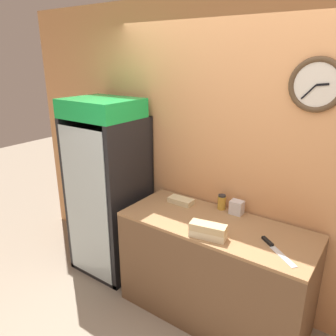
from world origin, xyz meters
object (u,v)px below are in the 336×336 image
(chefs_knife, at_px, (273,247))
(sandwich_stack_middle, at_px, (208,227))
(napkin_dispenser, at_px, (237,207))
(sandwich_stack_bottom, at_px, (208,234))
(beverage_cooler, at_px, (111,180))
(condiment_jar, at_px, (222,202))
(sandwich_flat_left, at_px, (181,201))

(chefs_knife, bearing_deg, sandwich_stack_middle, -162.06)
(sandwich_stack_middle, distance_m, napkin_dispenser, 0.49)
(sandwich_stack_middle, height_order, napkin_dispenser, napkin_dispenser)
(chefs_knife, bearing_deg, sandwich_stack_bottom, -162.06)
(napkin_dispenser, bearing_deg, sandwich_stack_bottom, -91.28)
(chefs_knife, distance_m, napkin_dispenser, 0.56)
(beverage_cooler, xyz_separation_m, sandwich_stack_middle, (1.30, -0.29, -0.00))
(sandwich_stack_bottom, relative_size, condiment_jar, 2.13)
(beverage_cooler, relative_size, sandwich_stack_middle, 6.33)
(condiment_jar, height_order, napkin_dispenser, condiment_jar)
(sandwich_stack_bottom, relative_size, sandwich_stack_middle, 1.00)
(beverage_cooler, height_order, chefs_knife, beverage_cooler)
(sandwich_stack_middle, distance_m, chefs_knife, 0.48)
(condiment_jar, xyz_separation_m, napkin_dispenser, (0.15, -0.01, -0.01))
(condiment_jar, relative_size, napkin_dispenser, 1.13)
(sandwich_stack_bottom, bearing_deg, condiment_jar, 105.39)
(sandwich_stack_middle, height_order, sandwich_flat_left, sandwich_stack_middle)
(chefs_knife, relative_size, napkin_dispenser, 2.66)
(sandwich_flat_left, distance_m, chefs_knife, 0.98)
(sandwich_stack_bottom, height_order, sandwich_flat_left, sandwich_stack_bottom)
(napkin_dispenser, bearing_deg, chefs_knife, -38.03)
(napkin_dispenser, bearing_deg, sandwich_stack_middle, -91.28)
(beverage_cooler, distance_m, napkin_dispenser, 1.32)
(sandwich_stack_bottom, xyz_separation_m, chefs_knife, (0.45, 0.15, -0.02))
(sandwich_stack_middle, height_order, condiment_jar, condiment_jar)
(condiment_jar, distance_m, napkin_dispenser, 0.15)
(sandwich_stack_middle, distance_m, condiment_jar, 0.52)
(sandwich_stack_middle, xyz_separation_m, sandwich_flat_left, (-0.50, 0.39, -0.06))
(sandwich_flat_left, bearing_deg, sandwich_stack_bottom, -37.92)
(sandwich_stack_bottom, bearing_deg, sandwich_stack_middle, 0.00)
(sandwich_stack_middle, bearing_deg, condiment_jar, 105.39)
(chefs_knife, bearing_deg, napkin_dispenser, 141.97)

